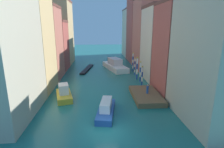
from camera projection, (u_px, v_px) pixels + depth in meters
ground_plane at (102, 74)px, 43.03m from camera, size 154.00×154.00×0.00m
building_left_1 at (26, 27)px, 29.68m from camera, size 7.60×8.01×21.93m
building_left_2 at (42, 43)px, 38.22m from camera, size 7.60×7.90×15.35m
building_left_3 at (52, 45)px, 46.48m from camera, size 7.60×7.97×12.70m
building_left_4 at (59, 32)px, 54.64m from camera, size 7.60×10.69×18.85m
building_right_0 at (220, 53)px, 19.99m from camera, size 7.60×10.97×16.35m
building_right_1 at (181, 49)px, 29.53m from camera, size 7.60×8.16×15.01m
building_right_2 at (162, 43)px, 38.03m from camera, size 7.60×9.37×15.36m
building_right_3 at (150, 34)px, 47.35m from camera, size 7.60×10.39×18.51m
building_right_4 at (140, 29)px, 57.87m from camera, size 7.60×11.36×20.72m
building_right_5 at (133, 33)px, 69.38m from camera, size 7.60×11.82×17.57m
waterfront_dock at (146, 95)px, 28.63m from camera, size 4.20×7.93×0.78m
person_on_dock at (148, 89)px, 28.30m from camera, size 0.36×0.36×1.49m
mooring_pole_0 at (142, 76)px, 34.03m from camera, size 0.30×0.30×3.94m
mooring_pole_1 at (140, 71)px, 36.72m from camera, size 0.31×0.31×4.29m
mooring_pole_2 at (137, 68)px, 38.29m from camera, size 0.38×0.38×4.92m
mooring_pole_3 at (135, 66)px, 41.93m from camera, size 0.28×0.28×4.17m
mooring_pole_4 at (133, 62)px, 45.31m from camera, size 0.31×0.31×4.86m
vaporetto_white at (115, 65)px, 47.95m from camera, size 6.29×11.71×2.95m
gondola_black at (87, 69)px, 47.70m from camera, size 3.03×10.94×0.36m
motorboat_0 at (106, 109)px, 23.27m from camera, size 2.91×6.69×1.86m
motorboat_1 at (64, 94)px, 28.18m from camera, size 3.40×5.56×2.40m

